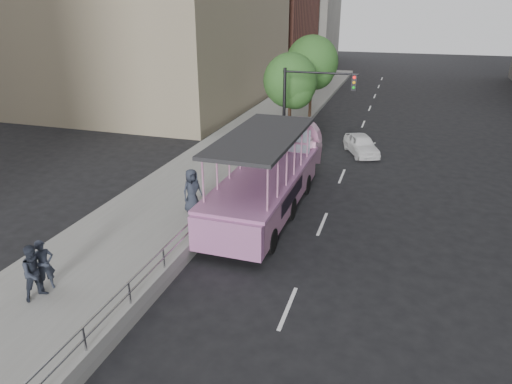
# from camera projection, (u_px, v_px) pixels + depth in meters

# --- Properties ---
(ground) EXTENTS (160.00, 160.00, 0.00)m
(ground) POSITION_uv_depth(u_px,v_px,m) (274.00, 269.00, 15.86)
(ground) COLOR black
(sidewalk) EXTENTS (5.50, 80.00, 0.30)m
(sidewalk) POSITION_uv_depth(u_px,v_px,m) (224.00, 161.00, 26.22)
(sidewalk) COLOR gray
(sidewalk) RESTS_ON ground
(kerb_wall) EXTENTS (0.24, 30.00, 0.36)m
(kerb_wall) POSITION_uv_depth(u_px,v_px,m) (213.00, 220.00, 18.31)
(kerb_wall) COLOR #9A9995
(kerb_wall) RESTS_ON sidewalk
(guardrail) EXTENTS (0.07, 22.00, 0.71)m
(guardrail) POSITION_uv_depth(u_px,v_px,m) (212.00, 205.00, 18.05)
(guardrail) COLOR #A8A7AC
(guardrail) RESTS_ON kerb_wall
(duck_boat) EXTENTS (2.90, 11.12, 3.68)m
(duck_boat) POSITION_uv_depth(u_px,v_px,m) (272.00, 176.00, 20.47)
(duck_boat) COLOR black
(duck_boat) RESTS_ON ground
(car) EXTENTS (2.78, 3.87, 1.23)m
(car) POSITION_uv_depth(u_px,v_px,m) (361.00, 144.00, 27.76)
(car) COLOR white
(car) RESTS_ON ground
(pedestrian_near) EXTENTS (0.68, 0.72, 1.66)m
(pedestrian_near) POSITION_uv_depth(u_px,v_px,m) (44.00, 265.00, 13.95)
(pedestrian_near) COLOR #272C3A
(pedestrian_near) RESTS_ON sidewalk
(pedestrian_mid) EXTENTS (0.94, 1.04, 1.75)m
(pedestrian_mid) POSITION_uv_depth(u_px,v_px,m) (36.00, 272.00, 13.51)
(pedestrian_mid) COLOR #272C3A
(pedestrian_mid) RESTS_ON sidewalk
(pedestrian_far) EXTENTS (0.98, 1.10, 1.89)m
(pedestrian_far) POSITION_uv_depth(u_px,v_px,m) (192.00, 191.00, 19.23)
(pedestrian_far) COLOR #272C3A
(pedestrian_far) RESTS_ON sidewalk
(parking_sign) EXTENTS (0.21, 0.61, 2.81)m
(parking_sign) POSITION_uv_depth(u_px,v_px,m) (271.00, 138.00, 24.83)
(parking_sign) COLOR black
(parking_sign) RESTS_ON ground
(traffic_signal) EXTENTS (4.20, 0.32, 5.20)m
(traffic_signal) POSITION_uv_depth(u_px,v_px,m) (305.00, 99.00, 26.00)
(traffic_signal) COLOR black
(traffic_signal) RESTS_ON ground
(street_tree_near) EXTENTS (3.52, 3.52, 5.72)m
(street_tree_near) POSITION_uv_depth(u_px,v_px,m) (292.00, 83.00, 29.35)
(street_tree_near) COLOR #3E281C
(street_tree_near) RESTS_ON ground
(street_tree_far) EXTENTS (3.97, 3.97, 6.45)m
(street_tree_far) POSITION_uv_depth(u_px,v_px,m) (313.00, 64.00, 34.39)
(street_tree_far) COLOR #3E281C
(street_tree_far) RESTS_ON ground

